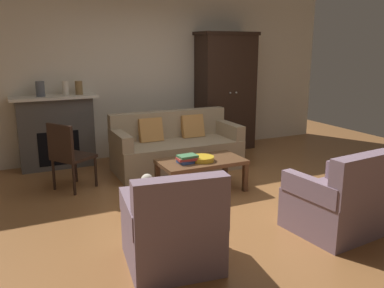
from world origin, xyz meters
The scene contains 15 objects.
ground_plane centered at (0.00, 0.00, 0.00)m, with size 9.60×9.60×0.00m, color #9E6638.
back_wall centered at (0.00, 2.55, 1.40)m, with size 7.20×0.10×2.80m, color silver.
fireplace centered at (-1.55, 2.30, 0.57)m, with size 1.26×0.48×1.12m.
armoire centered at (1.40, 2.22, 1.05)m, with size 1.06×0.57×2.09m.
couch centered at (0.08, 1.43, 0.32)m, with size 1.93×0.87×0.86m.
coffee_table centered at (-0.02, 0.38, 0.37)m, with size 1.10×0.60×0.42m.
fruit_bowl centered at (-0.03, 0.34, 0.45)m, with size 0.31×0.31×0.06m, color gold.
book_stack centered at (-0.24, 0.34, 0.47)m, with size 0.27×0.20×0.10m.
mantel_vase_slate centered at (-1.73, 2.28, 1.23)m, with size 0.13×0.13×0.22m, color #565B66.
mantel_vase_cream centered at (-1.37, 2.28, 1.23)m, with size 0.10×0.10×0.22m, color beige.
mantel_vase_bronze centered at (-1.17, 2.28, 1.22)m, with size 0.11×0.11×0.21m, color olive.
armchair_near_left centered at (-1.07, -1.16, 0.32)m, with size 0.87×0.87×0.88m.
armchair_near_right centered at (0.66, -1.29, 0.32)m, with size 0.84×0.84×0.88m.
side_chair_wooden centered at (-1.56, 1.15, 0.51)m, with size 0.61×0.61×0.90m.
dog centered at (-0.95, 0.08, 0.25)m, with size 0.45×0.46×0.39m.
Camera 1 is at (-2.28, -4.06, 1.86)m, focal length 37.59 mm.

